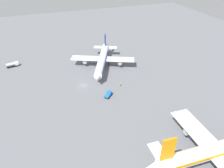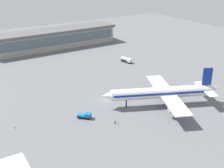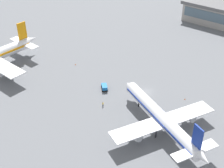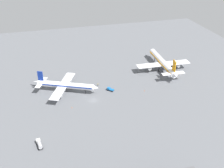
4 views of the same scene
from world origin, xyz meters
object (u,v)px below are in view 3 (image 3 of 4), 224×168
at_px(pushback_tractor, 104,87).
at_px(safety_cone_mid_apron, 75,64).
at_px(safety_cone_near_gate, 185,99).
at_px(airplane_taxiing, 161,118).
at_px(ground_crew_worker, 103,104).

relative_size(pushback_tractor, safety_cone_mid_apron, 7.46).
xyz_separation_m(safety_cone_near_gate, safety_cone_mid_apron, (47.32, 6.53, 0.00)).
xyz_separation_m(pushback_tractor, safety_cone_mid_apron, (21.10, -6.21, -0.67)).
bearing_deg(safety_cone_mid_apron, airplane_taxiing, 165.63).
xyz_separation_m(pushback_tractor, safety_cone_near_gate, (-26.22, -12.74, -0.67)).
relative_size(safety_cone_near_gate, safety_cone_mid_apron, 1.00).
xyz_separation_m(ground_crew_worker, safety_cone_near_gate, (-19.98, -20.98, -0.55)).
distance_m(airplane_taxiing, ground_crew_worker, 21.96).
relative_size(pushback_tractor, ground_crew_worker, 2.68).
distance_m(pushback_tractor, safety_cone_mid_apron, 22.01).
bearing_deg(airplane_taxiing, safety_cone_near_gate, -60.60).
bearing_deg(safety_cone_near_gate, pushback_tractor, 25.91).
height_order(pushback_tractor, safety_cone_near_gate, pushback_tractor).
bearing_deg(ground_crew_worker, safety_cone_near_gate, 38.89).
bearing_deg(safety_cone_near_gate, safety_cone_mid_apron, 7.85).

